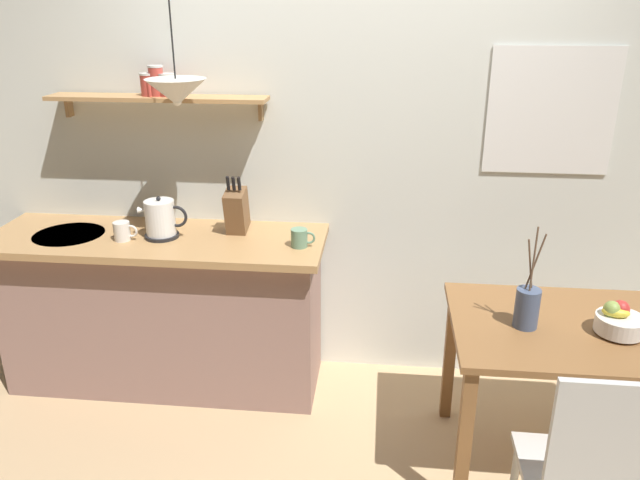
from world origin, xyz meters
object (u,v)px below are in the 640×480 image
Objects in this scene: twig_vase at (527,307)px; coffee_mug_by_sink at (123,231)px; electric_kettle at (161,219)px; pendant_lamp at (176,92)px; fruit_bowl at (619,321)px; dining_chair_near at (589,471)px; knife_block at (237,210)px; coffee_mug_spare at (300,238)px; dining_table at (566,348)px.

coffee_mug_by_sink is (-2.00, 0.46, 0.11)m from twig_vase.
twig_vase reaches higher than electric_kettle.
pendant_lamp reaches higher than twig_vase.
coffee_mug_by_sink is (-0.19, -0.06, -0.05)m from electric_kettle.
electric_kettle is (-2.19, 0.55, 0.19)m from fruit_bowl.
coffee_mug_by_sink is (-2.13, 1.09, 0.42)m from dining_chair_near.
fruit_bowl is at bearing -19.90° from knife_block.
twig_vase reaches higher than coffee_mug_by_sink.
coffee_mug_spare is at bearing 156.45° from twig_vase.
twig_vase is 3.61× the size of coffee_mug_by_sink.
dining_table is at bearing -13.68° from electric_kettle.
coffee_mug_spare is 0.20× the size of pendant_lamp.
fruit_bowl is at bearing -17.32° from dining_table.
fruit_bowl is 2.44m from coffee_mug_by_sink.
fruit_bowl is 0.62× the size of knife_block.
knife_block reaches higher than fruit_bowl.
twig_vase is at bearing -23.55° from coffee_mug_spare.
coffee_mug_spare reaches higher than dining_chair_near.
dining_chair_near is at bearing -30.79° from electric_kettle.
dining_chair_near is 7.73× the size of coffee_mug_spare.
pendant_lamp is at bearing -178.83° from coffee_mug_spare.
fruit_bowl is at bearing -13.98° from electric_kettle.
knife_block reaches higher than dining_table.
pendant_lamp is at bearing 148.52° from dining_chair_near.
coffee_mug_spare is at bearing 161.10° from dining_table.
pendant_lamp is (0.36, -0.01, 0.73)m from coffee_mug_by_sink.
pendant_lamp is at bearing 164.72° from twig_vase.
pendant_lamp reaches higher than coffee_mug_by_sink.
knife_block reaches higher than twig_vase.
dining_chair_near is at bearing -39.14° from knife_block.
coffee_mug_by_sink is 0.81m from pendant_lamp.
knife_block is 2.59× the size of coffee_mug_spare.
twig_vase is at bearing -15.28° from pendant_lamp.
electric_kettle is 0.42× the size of pendant_lamp.
coffee_mug_by_sink is at bearing 179.10° from pendant_lamp.
knife_block is at bearing 15.55° from electric_kettle.
twig_vase is 0.73× the size of pendant_lamp.
dining_chair_near is 0.72m from twig_vase.
dining_table is 1.37m from coffee_mug_spare.
dining_table is 2.11m from electric_kettle.
dining_chair_near is 2.12× the size of twig_vase.
pendant_lamp is (-1.85, 0.42, 1.05)m from dining_table.
knife_block is (-1.81, 0.65, 0.22)m from fruit_bowl.
electric_kettle reaches higher than fruit_bowl.
fruit_bowl reaches higher than dining_table.
knife_block is at bearing 140.86° from dining_chair_near.
dining_chair_near is at bearing -78.69° from twig_vase.
fruit_bowl is (0.18, -0.06, 0.18)m from dining_table.
coffee_mug_by_sink is at bearing -179.62° from coffee_mug_spare.
coffee_mug_spare is at bearing 0.38° from coffee_mug_by_sink.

